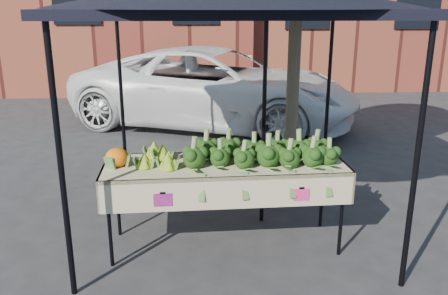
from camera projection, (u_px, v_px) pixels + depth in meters
ground at (233, 237)px, 5.09m from camera, size 90.00×90.00×0.00m
table at (225, 205)px, 4.82m from camera, size 2.44×0.93×0.90m
canopy at (232, 104)px, 5.16m from camera, size 3.16×3.16×2.74m
broccoli_heap at (261, 148)px, 4.69m from camera, size 1.56×0.59×0.29m
romanesco_cluster at (158, 152)px, 4.67m from camera, size 0.45×0.59×0.22m
cauliflower_pair at (117, 156)px, 4.57m from camera, size 0.22×0.22×0.20m
street_tree at (296, 23)px, 5.45m from camera, size 2.24×2.24×4.41m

